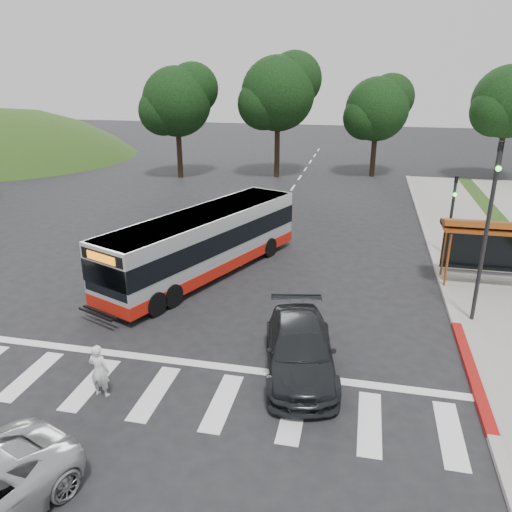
# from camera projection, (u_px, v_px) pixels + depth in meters

# --- Properties ---
(ground) EXTENTS (140.00, 140.00, 0.00)m
(ground) POSITION_uv_depth(u_px,v_px,m) (208.00, 314.00, 18.79)
(ground) COLOR black
(ground) RESTS_ON ground
(sidewalk_east) EXTENTS (4.00, 40.00, 0.12)m
(sidewalk_east) POSITION_uv_depth(u_px,v_px,m) (478.00, 261.00, 23.88)
(sidewalk_east) COLOR gray
(sidewalk_east) RESTS_ON ground
(curb_east) EXTENTS (0.30, 40.00, 0.15)m
(curb_east) POSITION_uv_depth(u_px,v_px,m) (434.00, 257.00, 24.28)
(curb_east) COLOR #9E9991
(curb_east) RESTS_ON ground
(curb_east_red) EXTENTS (0.32, 6.00, 0.15)m
(curb_east_red) POSITION_uv_depth(u_px,v_px,m) (471.00, 371.00, 15.13)
(curb_east_red) COLOR maroon
(curb_east_red) RESTS_ON ground
(hillside_nw) EXTENTS (44.00, 44.00, 10.00)m
(hillside_nw) POSITION_uv_depth(u_px,v_px,m) (4.00, 157.00, 52.64)
(hillside_nw) COLOR #1F3A12
(hillside_nw) RESTS_ON ground
(crosswalk_ladder) EXTENTS (18.00, 2.60, 0.01)m
(crosswalk_ladder) POSITION_uv_depth(u_px,v_px,m) (155.00, 393.00, 14.21)
(crosswalk_ladder) COLOR silver
(crosswalk_ladder) RESTS_ON ground
(bus_shelter) EXTENTS (4.20, 1.60, 2.86)m
(bus_shelter) POSITION_uv_depth(u_px,v_px,m) (495.00, 233.00, 20.47)
(bus_shelter) COLOR #974919
(bus_shelter) RESTS_ON sidewalk_east
(traffic_signal_ne_tall) EXTENTS (0.18, 0.37, 6.50)m
(traffic_signal_ne_tall) POSITION_uv_depth(u_px,v_px,m) (488.00, 220.00, 16.87)
(traffic_signal_ne_tall) COLOR black
(traffic_signal_ne_tall) RESTS_ON ground
(traffic_signal_ne_short) EXTENTS (0.18, 0.37, 4.00)m
(traffic_signal_ne_short) POSITION_uv_depth(u_px,v_px,m) (452.00, 208.00, 23.76)
(traffic_signal_ne_short) COLOR black
(traffic_signal_ne_short) RESTS_ON ground
(tree_ne_a) EXTENTS (6.16, 5.74, 9.30)m
(tree_ne_a) POSITION_uv_depth(u_px,v_px,m) (510.00, 100.00, 39.00)
(tree_ne_a) COLOR black
(tree_ne_a) RESTS_ON parking_lot
(tree_north_a) EXTENTS (6.60, 6.15, 10.17)m
(tree_north_a) POSITION_uv_depth(u_px,v_px,m) (279.00, 92.00, 40.59)
(tree_north_a) COLOR black
(tree_north_a) RESTS_ON ground
(tree_north_b) EXTENTS (5.72, 5.33, 8.43)m
(tree_north_b) POSITION_uv_depth(u_px,v_px,m) (378.00, 108.00, 41.26)
(tree_north_b) COLOR black
(tree_north_b) RESTS_ON ground
(tree_north_c) EXTENTS (6.16, 5.74, 9.30)m
(tree_north_c) POSITION_uv_depth(u_px,v_px,m) (178.00, 100.00, 40.58)
(tree_north_c) COLOR black
(tree_north_c) RESTS_ON ground
(transit_bus) EXTENTS (6.38, 11.04, 2.83)m
(transit_bus) POSITION_uv_depth(u_px,v_px,m) (205.00, 244.00, 22.01)
(transit_bus) COLOR #B6B8BB
(transit_bus) RESTS_ON ground
(pedestrian) EXTENTS (0.60, 0.41, 1.61)m
(pedestrian) POSITION_uv_depth(u_px,v_px,m) (99.00, 371.00, 13.84)
(pedestrian) COLOR white
(pedestrian) RESTS_ON ground
(dark_sedan) EXTENTS (2.96, 5.33, 1.46)m
(dark_sedan) POSITION_uv_depth(u_px,v_px,m) (300.00, 349.00, 15.05)
(dark_sedan) COLOR black
(dark_sedan) RESTS_ON ground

